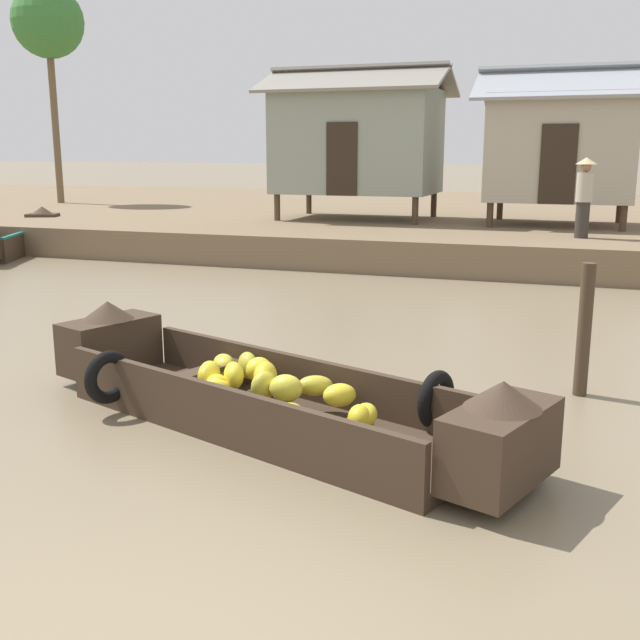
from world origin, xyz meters
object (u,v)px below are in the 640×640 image
(stilt_house_mid_left, at_px, (561,145))
(vendor_person, at_px, (584,193))
(banana_boat, at_px, (265,394))
(stilt_house_left, at_px, (358,139))
(mooring_post, at_px, (584,330))
(cargo_boat_upstream, at_px, (15,239))
(palm_tree_mid, at_px, (48,24))

(stilt_house_mid_left, bearing_deg, vendor_person, -77.95)
(banana_boat, relative_size, vendor_person, 3.14)
(stilt_house_left, height_order, mooring_post, stilt_house_left)
(banana_boat, xyz_separation_m, stilt_house_left, (-3.13, 13.69, 2.50))
(stilt_house_mid_left, bearing_deg, mooring_post, -86.52)
(banana_boat, relative_size, stilt_house_left, 1.09)
(cargo_boat_upstream, xyz_separation_m, mooring_post, (13.53, -7.38, 0.34))
(stilt_house_left, xyz_separation_m, palm_tree_mid, (-11.82, 2.85, 3.91))
(stilt_house_left, distance_m, palm_tree_mid, 12.77)
(palm_tree_mid, relative_size, vendor_person, 4.39)
(palm_tree_mid, height_order, vendor_person, palm_tree_mid)
(palm_tree_mid, distance_m, mooring_post, 23.73)
(stilt_house_mid_left, relative_size, palm_tree_mid, 0.56)
(banana_boat, distance_m, stilt_house_left, 14.27)
(cargo_boat_upstream, bearing_deg, vendor_person, 6.18)
(banana_boat, distance_m, stilt_house_mid_left, 13.94)
(cargo_boat_upstream, height_order, vendor_person, vendor_person)
(vendor_person, bearing_deg, banana_boat, -103.80)
(cargo_boat_upstream, bearing_deg, mooring_post, -28.62)
(banana_boat, xyz_separation_m, cargo_boat_upstream, (-10.79, 9.28, 0.05))
(cargo_boat_upstream, bearing_deg, banana_boat, -40.72)
(palm_tree_mid, relative_size, mooring_post, 5.26)
(cargo_boat_upstream, distance_m, mooring_post, 15.41)
(banana_boat, distance_m, palm_tree_mid, 23.20)
(banana_boat, distance_m, cargo_boat_upstream, 14.23)
(banana_boat, height_order, palm_tree_mid, palm_tree_mid)
(cargo_boat_upstream, bearing_deg, palm_tree_mid, 119.83)
(banana_boat, bearing_deg, vendor_person, 76.20)
(mooring_post, bearing_deg, stilt_house_mid_left, 93.48)
(stilt_house_left, distance_m, vendor_person, 6.58)
(mooring_post, bearing_deg, stilt_house_left, 116.46)
(stilt_house_left, bearing_deg, banana_boat, -77.13)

